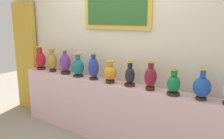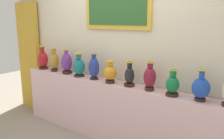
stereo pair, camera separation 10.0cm
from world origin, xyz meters
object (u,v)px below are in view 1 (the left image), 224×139
Objects in this scene: vase_ochre at (52,61)px; vase_burgundy at (151,77)px; vase_cobalt at (94,67)px; vase_sapphire at (202,87)px; vase_teal at (78,66)px; vase_amber at (110,73)px; vase_crimson at (41,60)px; vase_violet at (65,63)px; vase_emerald at (174,84)px; vase_onyx at (130,75)px.

vase_burgundy is (1.79, 0.00, -0.01)m from vase_ochre.
vase_cobalt is 1.51m from vase_sapphire.
vase_teal is 0.61m from vase_amber.
vase_crimson is 1.04× the size of vase_cobalt.
vase_crimson is at bearing -179.63° from vase_violet.
vase_amber is (0.61, -0.01, -0.02)m from vase_teal.
vase_emerald is at bearing -4.97° from vase_burgundy.
vase_violet is 1.25× the size of vase_amber.
vase_ochre is at bearing 179.39° from vase_teal.
vase_crimson reaches higher than vase_emerald.
vase_sapphire is (0.91, -0.01, 0.00)m from vase_onyx.
vase_burgundy is (0.59, 0.02, 0.02)m from vase_amber.
vase_emerald is at bearing -175.60° from vase_sapphire.
vase_violet is 1.01× the size of vase_cobalt.
vase_teal is at bearing -0.94° from vase_crimson.
vase_crimson is 1.20m from vase_cobalt.
vase_cobalt is at bearing 178.84° from vase_emerald.
vase_ochre reaches higher than vase_teal.
vase_violet reaches higher than vase_emerald.
vase_violet reaches higher than vase_cobalt.
vase_cobalt is at bearing -0.10° from vase_ochre.
vase_burgundy is at bearing -0.22° from vase_crimson.
vase_crimson reaches higher than vase_sapphire.
vase_teal is 1.82m from vase_sapphire.
vase_violet reaches higher than vase_amber.
vase_crimson is 1.21× the size of vase_onyx.
vase_onyx is (0.90, 0.02, -0.02)m from vase_teal.
vase_sapphire is (2.41, -0.00, -0.03)m from vase_ochre.
vase_amber is (0.31, -0.02, -0.03)m from vase_cobalt.
vase_ochre is at bearing -179.98° from vase_burgundy.
vase_ochre is 2.41m from vase_sapphire.
vase_violet is at bearing 178.03° from vase_amber.
vase_burgundy is 0.61m from vase_sapphire.
vase_emerald is (1.21, -0.02, -0.05)m from vase_cobalt.
vase_violet is at bearing 176.39° from vase_teal.
vase_teal is at bearing -179.67° from vase_burgundy.
vase_teal is 0.91m from vase_onyx.
vase_ochre is 1.10× the size of vase_burgundy.
vase_crimson is 0.31m from vase_ochre.
vase_violet is at bearing 2.41° from vase_ochre.
vase_teal is (0.30, -0.02, -0.02)m from vase_violet.
vase_onyx is (0.29, 0.03, 0.00)m from vase_amber.
vase_burgundy is at bearing 0.33° from vase_teal.
vase_crimson is 1.10× the size of vase_teal.
vase_violet is 1.20m from vase_onyx.
vase_violet is 1.10× the size of vase_burgundy.
vase_ochre is 1.27× the size of vase_emerald.
vase_violet is at bearing 179.87° from vase_onyx.
vase_emerald is 0.31m from vase_sapphire.
vase_teal reaches higher than vase_amber.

